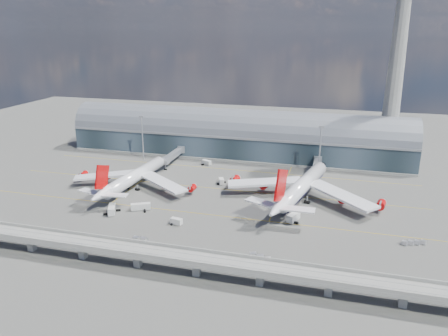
% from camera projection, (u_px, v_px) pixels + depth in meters
% --- Properties ---
extents(ground, '(500.00, 500.00, 0.00)m').
position_uv_depth(ground, '(194.00, 203.00, 191.35)').
color(ground, '#474744').
rests_on(ground, ground).
extents(taxi_lines, '(200.00, 80.12, 0.01)m').
position_uv_depth(taxi_lines, '(209.00, 186.00, 211.63)').
color(taxi_lines, gold).
rests_on(taxi_lines, ground).
extents(terminal, '(200.00, 30.00, 28.00)m').
position_uv_depth(terminal, '(237.00, 137.00, 259.38)').
color(terminal, '#1C272F').
rests_on(terminal, ground).
extents(control_tower, '(19.00, 19.00, 103.00)m').
position_uv_depth(control_tower, '(396.00, 71.00, 230.11)').
color(control_tower, gray).
rests_on(control_tower, ground).
extents(guideway, '(220.00, 8.50, 7.20)m').
position_uv_depth(guideway, '(137.00, 252.00, 139.28)').
color(guideway, gray).
rests_on(guideway, ground).
extents(floodlight_mast_left, '(3.00, 0.70, 25.70)m').
position_uv_depth(floodlight_mast_left, '(142.00, 137.00, 250.21)').
color(floodlight_mast_left, gray).
rests_on(floodlight_mast_left, ground).
extents(floodlight_mast_right, '(3.00, 0.70, 25.70)m').
position_uv_depth(floodlight_mast_right, '(320.00, 149.00, 224.98)').
color(floodlight_mast_right, gray).
rests_on(floodlight_mast_right, ground).
extents(airliner_left, '(62.30, 65.46, 19.94)m').
position_uv_depth(airliner_left, '(133.00, 177.00, 206.71)').
color(airliner_left, white).
rests_on(airliner_left, ground).
extents(airliner_right, '(70.45, 73.74, 23.55)m').
position_uv_depth(airliner_right, '(302.00, 187.00, 192.75)').
color(airliner_right, white).
rests_on(airliner_right, ground).
extents(jet_bridge_left, '(4.40, 28.00, 7.25)m').
position_uv_depth(jet_bridge_left, '(174.00, 154.00, 246.05)').
color(jet_bridge_left, gray).
rests_on(jet_bridge_left, ground).
extents(jet_bridge_right, '(4.40, 32.00, 7.25)m').
position_uv_depth(jet_bridge_right, '(316.00, 167.00, 224.38)').
color(jet_bridge_right, gray).
rests_on(jet_bridge_right, ground).
extents(service_truck_0, '(5.63, 8.32, 3.29)m').
position_uv_depth(service_truck_0, '(112.00, 209.00, 180.34)').
color(service_truck_0, beige).
rests_on(service_truck_0, ground).
extents(service_truck_1, '(4.92, 2.97, 2.67)m').
position_uv_depth(service_truck_1, '(176.00, 221.00, 170.06)').
color(service_truck_1, beige).
rests_on(service_truck_1, ground).
extents(service_truck_2, '(8.35, 5.78, 2.96)m').
position_uv_depth(service_truck_2, '(141.00, 207.00, 183.56)').
color(service_truck_2, beige).
rests_on(service_truck_2, ground).
extents(service_truck_3, '(4.89, 7.32, 3.30)m').
position_uv_depth(service_truck_3, '(293.00, 217.00, 172.99)').
color(service_truck_3, beige).
rests_on(service_truck_3, ground).
extents(service_truck_4, '(3.85, 5.24, 2.76)m').
position_uv_depth(service_truck_4, '(221.00, 181.00, 214.23)').
color(service_truck_4, beige).
rests_on(service_truck_4, ground).
extents(service_truck_5, '(5.97, 4.28, 2.70)m').
position_uv_depth(service_truck_5, '(206.00, 163.00, 243.77)').
color(service_truck_5, beige).
rests_on(service_truck_5, ground).
extents(cargo_train_0, '(5.62, 1.88, 1.90)m').
position_uv_depth(cargo_train_0, '(140.00, 240.00, 156.22)').
color(cargo_train_0, gray).
rests_on(cargo_train_0, ground).
extents(cargo_train_1, '(13.62, 6.48, 1.84)m').
position_uv_depth(cargo_train_1, '(268.00, 261.00, 142.42)').
color(cargo_train_1, gray).
rests_on(cargo_train_1, ground).
extents(cargo_train_2, '(8.94, 4.43, 1.50)m').
position_uv_depth(cargo_train_2, '(414.00, 243.00, 154.59)').
color(cargo_train_2, gray).
rests_on(cargo_train_2, ground).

